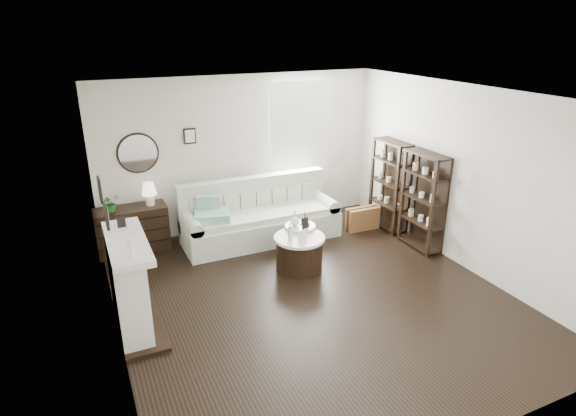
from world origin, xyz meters
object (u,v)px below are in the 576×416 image
sofa (259,219)px  dresser (132,229)px  drum_table (299,252)px  pedestal_table (300,228)px

sofa → dresser: size_ratio=2.36×
sofa → dresser: 2.09m
sofa → drum_table: bearing=-84.1°
dresser → pedestal_table: 2.73m
drum_table → dresser: bearing=142.3°
sofa → pedestal_table: 1.08m
dresser → drum_table: size_ratio=1.47×
sofa → pedestal_table: size_ratio=4.52×
sofa → drum_table: (0.13, -1.30, -0.07)m
dresser → pedestal_table: dresser is taller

